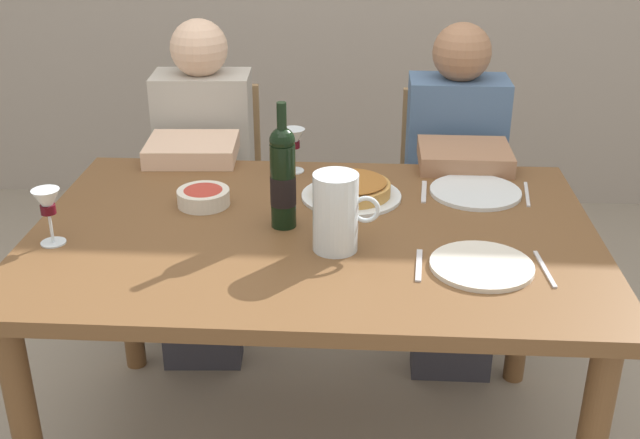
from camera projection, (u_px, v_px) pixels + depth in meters
The scene contains 17 objects.
dining_table at pixel (314, 259), 2.12m from camera, with size 1.50×1.00×0.76m.
wine_bottle at pixel (283, 177), 2.04m from camera, with size 0.07×0.07×0.34m.
water_pitcher at pixel (336, 217), 1.94m from camera, with size 0.17×0.11×0.20m.
baked_tart at pixel (351, 189), 2.26m from camera, with size 0.29×0.29×0.06m.
salad_bowl at pixel (203, 196), 2.21m from camera, with size 0.15×0.15×0.05m.
wine_glass_left_diner at pixel (293, 141), 2.42m from camera, with size 0.07×0.07×0.14m.
wine_glass_right_diner at pixel (47, 205), 1.96m from camera, with size 0.07×0.07×0.15m.
dinner_plate_left_setting at pixel (475, 192), 2.30m from camera, with size 0.27×0.27×0.01m, color silver.
dinner_plate_right_setting at pixel (482, 266), 1.88m from camera, with size 0.25×0.25×0.01m, color silver.
fork_left_setting at pixel (424, 192), 2.31m from camera, with size 0.16×0.01×0.01m, color silver.
knife_left_setting at pixel (527, 194), 2.29m from camera, with size 0.18×0.01×0.01m, color silver.
knife_right_setting at pixel (545, 269), 1.87m from camera, with size 0.18×0.01×0.01m, color silver.
spoon_right_setting at pixel (419, 265), 1.89m from camera, with size 0.16×0.01×0.01m, color silver.
chair_left at pixel (213, 186), 3.05m from camera, with size 0.42×0.42×0.87m.
diner_left at pixel (202, 180), 2.78m from camera, with size 0.35×0.52×1.16m.
chair_right at pixel (447, 192), 2.99m from camera, with size 0.40×0.40×0.87m.
diner_right at pixel (456, 187), 2.72m from camera, with size 0.34×0.50×1.16m.
Camera 1 is at (0.13, -1.88, 1.66)m, focal length 43.96 mm.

